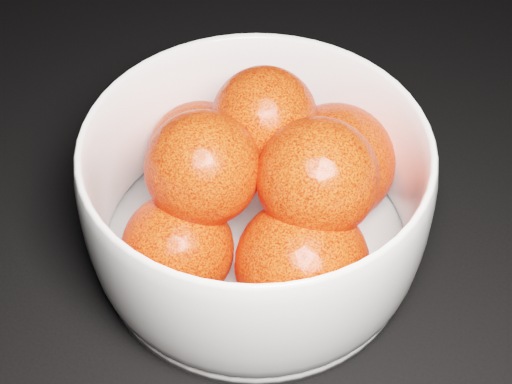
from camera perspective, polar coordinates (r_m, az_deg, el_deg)
The scene contains 2 objects.
bowl at distance 0.49m, azimuth 0.00°, elevation -0.46°, with size 0.24×0.24×0.11m.
orange_pile at distance 0.48m, azimuth 0.83°, elevation 0.37°, with size 0.19×0.20×0.13m.
Camera 1 is at (0.41, -0.03, 0.42)m, focal length 50.00 mm.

